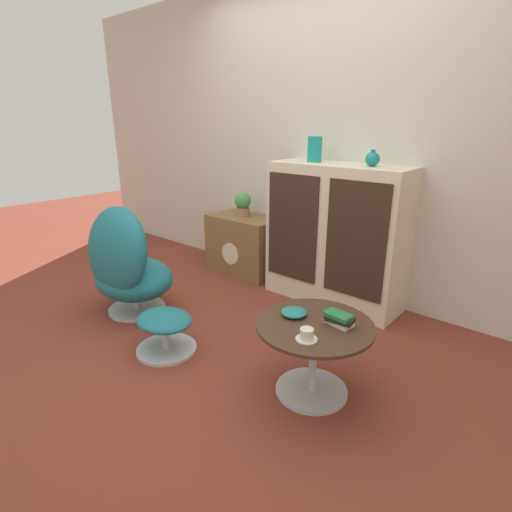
{
  "coord_description": "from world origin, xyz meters",
  "views": [
    {
      "loc": [
        1.81,
        -1.57,
        1.45
      ],
      "look_at": [
        0.1,
        0.41,
        0.55
      ],
      "focal_mm": 28.0,
      "sensor_mm": 36.0,
      "label": 1
    }
  ],
  "objects_px": {
    "tv_console": "(244,245)",
    "book_stack": "(339,319)",
    "bowl": "(294,312)",
    "egg_chair": "(126,265)",
    "sideboard": "(335,235)",
    "potted_plant": "(243,204)",
    "coffee_table": "(314,347)",
    "teacup": "(307,335)",
    "ottoman": "(165,326)",
    "vase_leftmost": "(315,149)",
    "vase_inner_left": "(372,159)"
  },
  "relations": [
    {
      "from": "tv_console",
      "to": "book_stack",
      "type": "height_order",
      "value": "tv_console"
    },
    {
      "from": "sideboard",
      "to": "potted_plant",
      "type": "distance_m",
      "value": 1.02
    },
    {
      "from": "teacup",
      "to": "bowl",
      "type": "distance_m",
      "value": 0.26
    },
    {
      "from": "ottoman",
      "to": "teacup",
      "type": "height_order",
      "value": "teacup"
    },
    {
      "from": "sideboard",
      "to": "book_stack",
      "type": "distance_m",
      "value": 1.24
    },
    {
      "from": "coffee_table",
      "to": "sideboard",
      "type": "bearing_deg",
      "value": 115.43
    },
    {
      "from": "potted_plant",
      "to": "teacup",
      "type": "bearing_deg",
      "value": -39.04
    },
    {
      "from": "tv_console",
      "to": "ottoman",
      "type": "bearing_deg",
      "value": -67.69
    },
    {
      "from": "tv_console",
      "to": "vase_leftmost",
      "type": "bearing_deg",
      "value": -0.47
    },
    {
      "from": "vase_inner_left",
      "to": "book_stack",
      "type": "xyz_separation_m",
      "value": [
        0.38,
        -1.06,
        -0.72
      ]
    },
    {
      "from": "egg_chair",
      "to": "book_stack",
      "type": "relative_size",
      "value": 5.52
    },
    {
      "from": "ottoman",
      "to": "vase_inner_left",
      "type": "bearing_deg",
      "value": 64.3
    },
    {
      "from": "sideboard",
      "to": "tv_console",
      "type": "distance_m",
      "value": 1.04
    },
    {
      "from": "tv_console",
      "to": "book_stack",
      "type": "relative_size",
      "value": 4.43
    },
    {
      "from": "ottoman",
      "to": "coffee_table",
      "type": "distance_m",
      "value": 1.0
    },
    {
      "from": "sideboard",
      "to": "ottoman",
      "type": "height_order",
      "value": "sideboard"
    },
    {
      "from": "sideboard",
      "to": "vase_inner_left",
      "type": "height_order",
      "value": "vase_inner_left"
    },
    {
      "from": "vase_inner_left",
      "to": "potted_plant",
      "type": "bearing_deg",
      "value": 179.69
    },
    {
      "from": "vase_inner_left",
      "to": "potted_plant",
      "type": "height_order",
      "value": "vase_inner_left"
    },
    {
      "from": "vase_leftmost",
      "to": "vase_inner_left",
      "type": "distance_m",
      "value": 0.49
    },
    {
      "from": "egg_chair",
      "to": "vase_inner_left",
      "type": "relative_size",
      "value": 7.44
    },
    {
      "from": "book_stack",
      "to": "bowl",
      "type": "relative_size",
      "value": 1.12
    },
    {
      "from": "egg_chair",
      "to": "coffee_table",
      "type": "relative_size",
      "value": 1.4
    },
    {
      "from": "book_stack",
      "to": "vase_leftmost",
      "type": "bearing_deg",
      "value": 129.37
    },
    {
      "from": "bowl",
      "to": "sideboard",
      "type": "bearing_deg",
      "value": 109.47
    },
    {
      "from": "ottoman",
      "to": "potted_plant",
      "type": "xyz_separation_m",
      "value": [
        -0.6,
        1.41,
        0.51
      ]
    },
    {
      "from": "sideboard",
      "to": "potted_plant",
      "type": "relative_size",
      "value": 4.92
    },
    {
      "from": "egg_chair",
      "to": "teacup",
      "type": "relative_size",
      "value": 8.09
    },
    {
      "from": "egg_chair",
      "to": "vase_inner_left",
      "type": "distance_m",
      "value": 1.99
    },
    {
      "from": "bowl",
      "to": "egg_chair",
      "type": "bearing_deg",
      "value": -175.37
    },
    {
      "from": "coffee_table",
      "to": "book_stack",
      "type": "height_order",
      "value": "book_stack"
    },
    {
      "from": "egg_chair",
      "to": "teacup",
      "type": "xyz_separation_m",
      "value": [
        1.67,
        -0.05,
        0.05
      ]
    },
    {
      "from": "tv_console",
      "to": "vase_leftmost",
      "type": "xyz_separation_m",
      "value": [
        0.76,
        -0.01,
        0.94
      ]
    },
    {
      "from": "book_stack",
      "to": "bowl",
      "type": "height_order",
      "value": "book_stack"
    },
    {
      "from": "sideboard",
      "to": "vase_leftmost",
      "type": "xyz_separation_m",
      "value": [
        -0.23,
        0.0,
        0.66
      ]
    },
    {
      "from": "tv_console",
      "to": "book_stack",
      "type": "distance_m",
      "value": 1.96
    },
    {
      "from": "ottoman",
      "to": "vase_inner_left",
      "type": "relative_size",
      "value": 3.32
    },
    {
      "from": "tv_console",
      "to": "vase_inner_left",
      "type": "relative_size",
      "value": 5.98
    },
    {
      "from": "vase_leftmost",
      "to": "bowl",
      "type": "bearing_deg",
      "value": -60.74
    },
    {
      "from": "egg_chair",
      "to": "potted_plant",
      "type": "distance_m",
      "value": 1.29
    },
    {
      "from": "egg_chair",
      "to": "potted_plant",
      "type": "bearing_deg",
      "value": 87.15
    },
    {
      "from": "potted_plant",
      "to": "vase_leftmost",
      "type": "bearing_deg",
      "value": -0.5
    },
    {
      "from": "ottoman",
      "to": "potted_plant",
      "type": "bearing_deg",
      "value": 112.89
    },
    {
      "from": "vase_inner_left",
      "to": "bowl",
      "type": "distance_m",
      "value": 1.36
    },
    {
      "from": "coffee_table",
      "to": "bowl",
      "type": "relative_size",
      "value": 4.41
    },
    {
      "from": "ottoman",
      "to": "vase_leftmost",
      "type": "height_order",
      "value": "vase_leftmost"
    },
    {
      "from": "egg_chair",
      "to": "book_stack",
      "type": "height_order",
      "value": "egg_chair"
    },
    {
      "from": "tv_console",
      "to": "egg_chair",
      "type": "distance_m",
      "value": 1.26
    },
    {
      "from": "ottoman",
      "to": "book_stack",
      "type": "xyz_separation_m",
      "value": [
        1.06,
        0.34,
        0.28
      ]
    },
    {
      "from": "vase_inner_left",
      "to": "teacup",
      "type": "distance_m",
      "value": 1.53
    }
  ]
}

